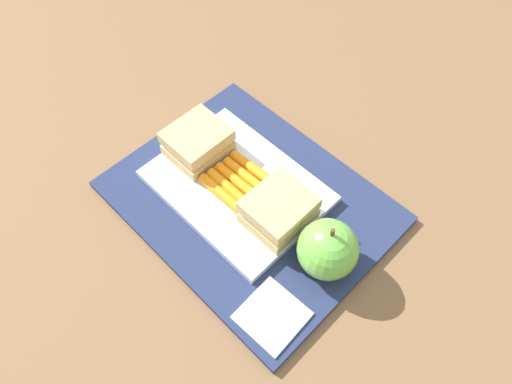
{
  "coord_description": "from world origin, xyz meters",
  "views": [
    {
      "loc": [
        0.25,
        -0.24,
        0.55
      ],
      "look_at": [
        0.01,
        0.0,
        0.04
      ],
      "focal_mm": 32.85,
      "sensor_mm": 36.0,
      "label": 1
    }
  ],
  "objects_px": {
    "carrot_sticks_bundle": "(237,181)",
    "paper_napkin": "(272,316)",
    "sandwich_half_left": "(198,142)",
    "apple": "(329,248)",
    "sandwich_half_right": "(279,210)",
    "food_tray": "(237,186)"
  },
  "relations": [
    {
      "from": "carrot_sticks_bundle",
      "to": "paper_napkin",
      "type": "relative_size",
      "value": 1.13
    },
    {
      "from": "paper_napkin",
      "to": "sandwich_half_right",
      "type": "bearing_deg",
      "value": 130.68
    },
    {
      "from": "carrot_sticks_bundle",
      "to": "apple",
      "type": "height_order",
      "value": "apple"
    },
    {
      "from": "sandwich_half_left",
      "to": "apple",
      "type": "distance_m",
      "value": 0.24
    },
    {
      "from": "carrot_sticks_bundle",
      "to": "sandwich_half_right",
      "type": "bearing_deg",
      "value": -0.02
    },
    {
      "from": "paper_napkin",
      "to": "sandwich_half_left",
      "type": "bearing_deg",
      "value": 158.16
    },
    {
      "from": "sandwich_half_left",
      "to": "apple",
      "type": "relative_size",
      "value": 0.93
    },
    {
      "from": "food_tray",
      "to": "sandwich_half_right",
      "type": "bearing_deg",
      "value": 0.0
    },
    {
      "from": "carrot_sticks_bundle",
      "to": "paper_napkin",
      "type": "bearing_deg",
      "value": -30.85
    },
    {
      "from": "carrot_sticks_bundle",
      "to": "apple",
      "type": "distance_m",
      "value": 0.16
    },
    {
      "from": "apple",
      "to": "food_tray",
      "type": "bearing_deg",
      "value": -178.88
    },
    {
      "from": "food_tray",
      "to": "paper_napkin",
      "type": "xyz_separation_m",
      "value": [
        0.16,
        -0.1,
        -0.0
      ]
    },
    {
      "from": "sandwich_half_right",
      "to": "apple",
      "type": "relative_size",
      "value": 0.93
    },
    {
      "from": "food_tray",
      "to": "carrot_sticks_bundle",
      "type": "relative_size",
      "value": 2.9
    },
    {
      "from": "paper_napkin",
      "to": "food_tray",
      "type": "bearing_deg",
      "value": 149.19
    },
    {
      "from": "sandwich_half_left",
      "to": "sandwich_half_right",
      "type": "xyz_separation_m",
      "value": [
        0.16,
        0.0,
        0.0
      ]
    },
    {
      "from": "apple",
      "to": "paper_napkin",
      "type": "distance_m",
      "value": 0.1
    },
    {
      "from": "food_tray",
      "to": "apple",
      "type": "bearing_deg",
      "value": 1.12
    },
    {
      "from": "food_tray",
      "to": "carrot_sticks_bundle",
      "type": "distance_m",
      "value": 0.01
    },
    {
      "from": "sandwich_half_right",
      "to": "apple",
      "type": "distance_m",
      "value": 0.08
    },
    {
      "from": "carrot_sticks_bundle",
      "to": "apple",
      "type": "bearing_deg",
      "value": 1.11
    },
    {
      "from": "sandwich_half_left",
      "to": "carrot_sticks_bundle",
      "type": "relative_size",
      "value": 1.01
    }
  ]
}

